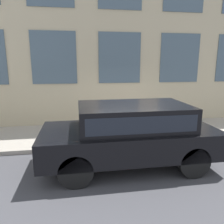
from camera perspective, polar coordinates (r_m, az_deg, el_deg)
name	(u,v)px	position (r m, az deg, el deg)	size (l,w,h in m)	color
ground_plane	(135,148)	(7.03, 6.08, -9.24)	(80.00, 80.00, 0.00)	#47474C
sidewalk	(126,133)	(8.22, 3.66, -5.42)	(2.66, 60.00, 0.13)	#A8A093
building_facade	(119,39)	(9.31, 1.86, 18.63)	(0.33, 40.00, 7.15)	#C6B793
fire_hydrant	(125,127)	(7.39, 3.44, -3.97)	(0.29, 0.42, 0.73)	red
person	(99,117)	(7.68, -3.30, -1.18)	(0.26, 0.17, 1.08)	navy
parked_truck_black_near	(131,131)	(5.58, 4.89, -4.84)	(1.91, 4.36, 1.61)	black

